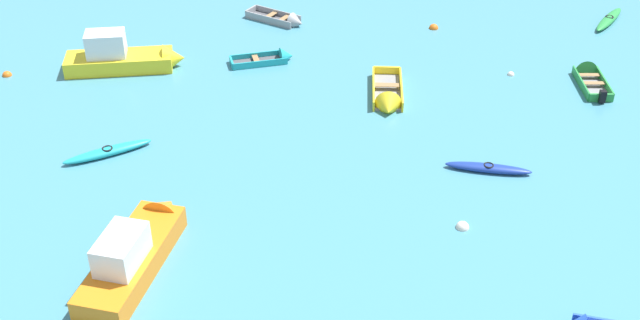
# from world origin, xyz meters

# --- Properties ---
(rowboat_turquoise_near_left) EXTENTS (3.02, 1.29, 0.86)m
(rowboat_turquoise_near_left) POSITION_xyz_m (-1.15, 27.39, 0.14)
(rowboat_turquoise_near_left) COLOR #4C4C51
(rowboat_turquoise_near_left) RESTS_ON ground_plane
(motor_launch_yellow_far_left) EXTENTS (5.34, 1.61, 2.10)m
(motor_launch_yellow_far_left) POSITION_xyz_m (-7.89, 27.38, 0.59)
(motor_launch_yellow_far_left) COLOR yellow
(motor_launch_yellow_far_left) RESTS_ON ground_plane
(kayak_green_far_back) EXTENTS (2.70, 2.95, 0.33)m
(kayak_green_far_back) POSITION_xyz_m (16.17, 29.93, 0.16)
(kayak_green_far_back) COLOR #288C3D
(kayak_green_far_back) RESTS_ON ground_plane
(rowboat_grey_foreground_center) EXTENTS (3.11, 2.70, 0.91)m
(rowboat_grey_foreground_center) POSITION_xyz_m (-0.31, 31.60, 0.17)
(rowboat_grey_foreground_center) COLOR #4C4C51
(rowboat_grey_foreground_center) RESTS_ON ground_plane
(kayak_deep_blue_distant_center) EXTENTS (3.18, 1.40, 0.30)m
(kayak_deep_blue_distant_center) POSITION_xyz_m (6.12, 17.45, 0.15)
(kayak_deep_blue_distant_center) COLOR navy
(kayak_deep_blue_distant_center) RESTS_ON ground_plane
(motor_launch_orange_back_row_right) EXTENTS (3.29, 5.82, 1.98)m
(motor_launch_orange_back_row_right) POSITION_xyz_m (-6.33, 13.70, 0.57)
(motor_launch_orange_back_row_right) COLOR orange
(motor_launch_orange_back_row_right) RESTS_ON ground_plane
(kayak_turquoise_outer_left) EXTENTS (3.39, 1.79, 0.33)m
(kayak_turquoise_outer_left) POSITION_xyz_m (-7.98, 20.14, 0.16)
(kayak_turquoise_outer_left) COLOR teal
(kayak_turquoise_outer_left) RESTS_ON ground_plane
(rowboat_yellow_near_camera) EXTENTS (1.79, 3.92, 1.15)m
(rowboat_yellow_near_camera) POSITION_xyz_m (3.35, 22.83, 0.20)
(rowboat_yellow_near_camera) COLOR gray
(rowboat_yellow_near_camera) RESTS_ON ground_plane
(rowboat_green_outer_right) EXTENTS (1.43, 3.30, 1.00)m
(rowboat_green_outer_right) POSITION_xyz_m (12.64, 24.01, 0.17)
(rowboat_green_outer_right) COLOR gray
(rowboat_green_outer_right) RESTS_ON ground_plane
(mooring_buoy_central) EXTENTS (0.45, 0.45, 0.45)m
(mooring_buoy_central) POSITION_xyz_m (4.32, 14.29, 0.00)
(mooring_buoy_central) COLOR silver
(mooring_buoy_central) RESTS_ON ground_plane
(mooring_buoy_between_boats_left) EXTENTS (0.47, 0.47, 0.47)m
(mooring_buoy_between_boats_left) POSITION_xyz_m (7.07, 30.17, 0.00)
(mooring_buoy_between_boats_left) COLOR orange
(mooring_buoy_between_boats_left) RESTS_ON ground_plane
(mooring_buoy_outer_edge) EXTENTS (0.31, 0.31, 0.31)m
(mooring_buoy_outer_edge) POSITION_xyz_m (9.37, 24.82, 0.00)
(mooring_buoy_outer_edge) COLOR silver
(mooring_buoy_outer_edge) RESTS_ON ground_plane
(mooring_buoy_near_foreground) EXTENTS (0.42, 0.42, 0.42)m
(mooring_buoy_near_foreground) POSITION_xyz_m (-13.23, 27.29, 0.00)
(mooring_buoy_near_foreground) COLOR orange
(mooring_buoy_near_foreground) RESTS_ON ground_plane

